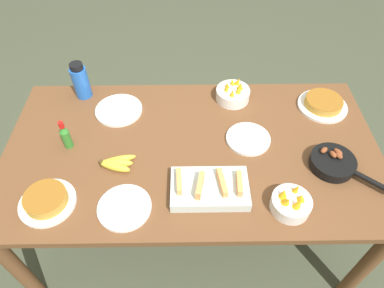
# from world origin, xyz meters

# --- Properties ---
(ground_plane) EXTENTS (14.00, 14.00, 0.00)m
(ground_plane) POSITION_xyz_m (0.00, 0.00, 0.00)
(ground_plane) COLOR #474C38
(dining_table) EXTENTS (1.84, 0.98, 0.77)m
(dining_table) POSITION_xyz_m (0.00, 0.00, 0.68)
(dining_table) COLOR brown
(dining_table) RESTS_ON ground_plane
(banana_bunch) EXTENTS (0.17, 0.12, 0.04)m
(banana_bunch) POSITION_xyz_m (-0.35, -0.11, 0.79)
(banana_bunch) COLOR yellow
(banana_bunch) RESTS_ON dining_table
(melon_tray) EXTENTS (0.34, 0.21, 0.10)m
(melon_tray) POSITION_xyz_m (0.07, -0.26, 0.80)
(melon_tray) COLOR silver
(melon_tray) RESTS_ON dining_table
(skillet) EXTENTS (0.31, 0.28, 0.08)m
(skillet) POSITION_xyz_m (0.65, -0.12, 0.80)
(skillet) COLOR black
(skillet) RESTS_ON dining_table
(frittata_plate_center) EXTENTS (0.26, 0.26, 0.06)m
(frittata_plate_center) POSITION_xyz_m (0.72, 0.29, 0.80)
(frittata_plate_center) COLOR white
(frittata_plate_center) RESTS_ON dining_table
(frittata_plate_side) EXTENTS (0.24, 0.24, 0.06)m
(frittata_plate_side) POSITION_xyz_m (-0.62, -0.31, 0.80)
(frittata_plate_side) COLOR white
(frittata_plate_side) RESTS_ON dining_table
(empty_plate_near_front) EXTENTS (0.23, 0.23, 0.02)m
(empty_plate_near_front) POSITION_xyz_m (-0.29, -0.34, 0.78)
(empty_plate_near_front) COLOR white
(empty_plate_near_front) RESTS_ON dining_table
(empty_plate_far_left) EXTENTS (0.22, 0.22, 0.02)m
(empty_plate_far_left) POSITION_xyz_m (0.28, 0.05, 0.78)
(empty_plate_far_left) COLOR white
(empty_plate_far_left) RESTS_ON dining_table
(empty_plate_far_right) EXTENTS (0.25, 0.25, 0.02)m
(empty_plate_far_right) POSITION_xyz_m (-0.39, 0.27, 0.78)
(empty_plate_far_right) COLOR white
(empty_plate_far_right) RESTS_ON dining_table
(fruit_bowl_mango) EXTENTS (0.17, 0.17, 0.12)m
(fruit_bowl_mango) POSITION_xyz_m (0.41, -0.34, 0.81)
(fruit_bowl_mango) COLOR white
(fruit_bowl_mango) RESTS_ON dining_table
(fruit_bowl_citrus) EXTENTS (0.19, 0.19, 0.12)m
(fruit_bowl_citrus) POSITION_xyz_m (0.23, 0.36, 0.81)
(fruit_bowl_citrus) COLOR white
(fruit_bowl_citrus) RESTS_ON dining_table
(water_bottle) EXTENTS (0.09, 0.09, 0.21)m
(water_bottle) POSITION_xyz_m (-0.60, 0.41, 0.87)
(water_bottle) COLOR blue
(water_bottle) RESTS_ON dining_table
(hot_sauce_bottle) EXTENTS (0.04, 0.04, 0.16)m
(hot_sauce_bottle) POSITION_xyz_m (-0.60, 0.02, 0.84)
(hot_sauce_bottle) COLOR #337F2D
(hot_sauce_bottle) RESTS_ON dining_table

